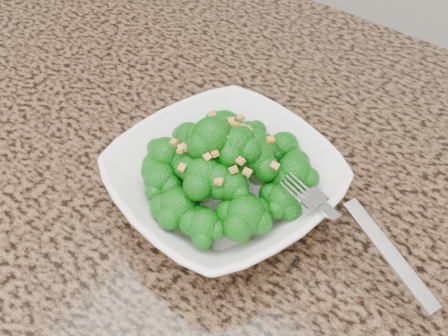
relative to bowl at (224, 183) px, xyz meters
The scene contains 5 objects.
granite_counter 0.17m from the bowl, 137.63° to the right, with size 1.64×1.04×0.03m, color brown.
bowl is the anchor object (origin of this frame).
broccoli_pile 0.06m from the bowl, behind, with size 0.20×0.20×0.07m, color #0B5F0A, non-canonical shape.
garlic_topping 0.10m from the bowl, behind, with size 0.12×0.12×0.01m, color #C37F2F, non-canonical shape.
fork 0.12m from the bowl, ahead, with size 0.19×0.03×0.01m, color silver, non-canonical shape.
Camera 1 is at (0.35, 0.10, 1.36)m, focal length 45.00 mm.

